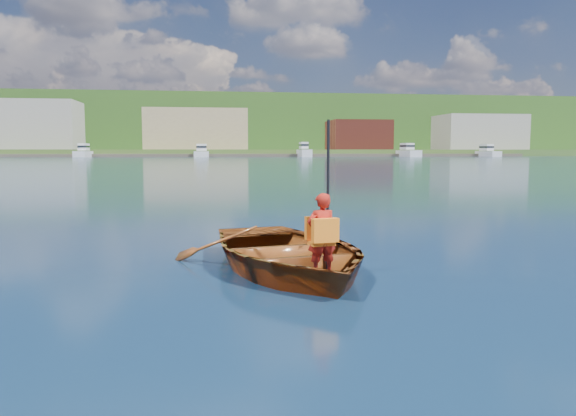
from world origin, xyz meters
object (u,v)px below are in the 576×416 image
at_px(rowboat, 287,252).
at_px(child_paddler, 322,233).
at_px(marina_yachts, 234,152).
at_px(dock, 247,155).

bearing_deg(rowboat, child_paddler, -68.43).
bearing_deg(marina_yachts, child_paddler, -91.75).
height_order(child_paddler, marina_yachts, marina_yachts).
xyz_separation_m(child_paddler, marina_yachts, (4.39, 143.83, 0.70)).
bearing_deg(dock, rowboat, -93.24).
height_order(rowboat, dock, dock).
bearing_deg(dock, marina_yachts, -127.72).
bearing_deg(dock, child_paddler, -93.09).
bearing_deg(child_paddler, dock, 86.91).
height_order(child_paddler, dock, child_paddler).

